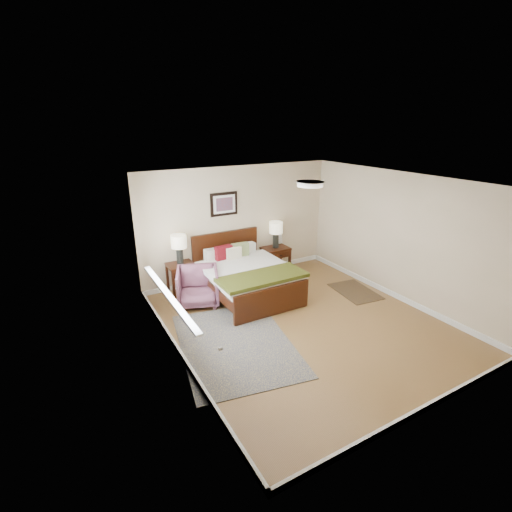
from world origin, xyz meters
name	(u,v)px	position (x,y,z in m)	size (l,w,h in m)	color
floor	(303,323)	(0.00, 0.00, 0.00)	(5.00, 5.00, 0.00)	brown
back_wall	(238,223)	(0.00, 2.50, 1.25)	(4.50, 0.04, 2.50)	beige
front_wall	(442,324)	(0.00, -2.50, 1.25)	(4.50, 0.04, 2.50)	beige
left_wall	(176,285)	(-2.25, 0.00, 1.25)	(0.04, 5.00, 2.50)	beige
right_wall	(400,237)	(2.25, 0.00, 1.25)	(0.04, 5.00, 2.50)	beige
ceiling	(310,181)	(0.00, 0.00, 2.50)	(4.50, 5.00, 0.02)	white
window	(164,260)	(-2.20, 0.70, 1.38)	(0.11, 2.72, 1.32)	silver
door	(233,362)	(-2.23, -1.75, 1.07)	(0.06, 1.00, 2.18)	silver
ceil_fixture	(310,184)	(0.00, 0.00, 2.47)	(0.44, 0.44, 0.08)	white
bed	(246,272)	(-0.35, 1.50, 0.51)	(1.68, 2.03, 1.10)	#381608
wall_art	(224,204)	(-0.35, 2.47, 1.72)	(0.62, 0.05, 0.50)	black
nightstand_left	(181,270)	(-1.46, 2.25, 0.51)	(0.53, 0.48, 0.64)	#381608
nightstand_right	(276,257)	(0.84, 2.26, 0.37)	(0.61, 0.46, 0.60)	#381608
lamp_left	(179,244)	(-1.46, 2.27, 1.05)	(0.31, 0.31, 0.61)	black
lamp_right	(276,230)	(0.84, 2.27, 1.02)	(0.31, 0.31, 0.61)	black
armchair	(198,287)	(-1.35, 1.62, 0.36)	(0.77, 0.80, 0.73)	brown
rug_persian	(236,344)	(-1.35, -0.01, 0.01)	(1.71, 2.42, 0.01)	#0C193C
rug_navy	(355,291)	(1.72, 0.50, 0.01)	(0.71, 1.07, 0.01)	black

